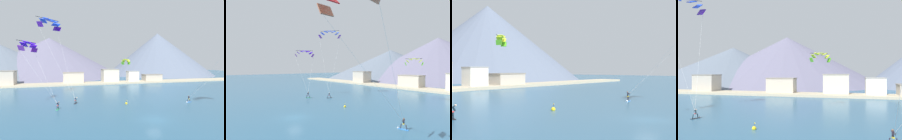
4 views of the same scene
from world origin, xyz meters
TOP-DOWN VIEW (x-y plane):
  - ground_plane at (0.00, 0.00)m, footprint 400.00×400.00m
  - kitesurfer_near_lead at (-16.53, 11.87)m, footprint 0.86×1.78m
  - kitesurfer_near_trail at (-12.37, 16.62)m, footprint 1.05×1.76m
  - kitesurfer_mid_center at (15.36, 9.92)m, footprint 1.78×0.74m
  - parafoil_kite_near_lead at (-22.38, 13.54)m, footprint 7.52×6.28m
  - parafoil_kite_near_trail at (-18.49, 20.95)m, footprint 9.07×7.93m
  - parafoil_kite_distant_high_outer at (6.06, 30.43)m, footprint 4.24×3.55m
  - race_marker_buoy at (-0.58, 12.43)m, footprint 0.56×0.56m
  - shoreline_strip at (0.00, 56.11)m, footprint 180.00×10.00m
  - shore_building_promenade_mid at (-10.32, 58.66)m, footprint 9.84×6.07m
  - shore_building_old_town at (-39.42, 58.13)m, footprint 8.52×6.79m
  - mountain_peak_west_ridge at (-25.03, 121.79)m, footprint 115.37×115.37m
  - mountain_peak_central_summit at (-57.27, 110.82)m, footprint 102.86×102.86m

SIDE VIEW (x-z plane):
  - ground_plane at x=0.00m, z-range 0.00..0.00m
  - race_marker_buoy at x=-0.58m, z-range -0.35..0.67m
  - shoreline_strip at x=0.00m, z-range 0.00..0.70m
  - kitesurfer_near_trail at x=-12.37m, z-range -0.36..1.29m
  - kitesurfer_mid_center at x=15.36m, z-range -0.37..1.37m
  - kitesurfer_near_lead at x=-16.53m, z-range -0.33..1.47m
  - shore_building_promenade_mid at x=-10.32m, z-range 0.01..5.68m
  - shore_building_old_town at x=-39.42m, z-range 0.01..6.77m
  - parafoil_kite_distant_high_outer at x=6.06m, z-range 9.80..11.70m
  - mountain_peak_central_summit at x=-57.27m, z-range 0.00..23.25m
  - parafoil_kite_near_lead at x=-22.38m, z-range 7.10..20.39m
  - mountain_peak_west_ridge at x=-25.03m, z-range 0.00..30.36m
  - parafoil_kite_near_trail at x=-18.49m, z-range 10.20..30.53m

